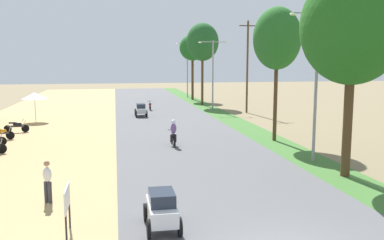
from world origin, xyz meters
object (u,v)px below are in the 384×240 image
(street_signboard, at_px, (67,201))
(motorbike_ahead_second, at_px, (150,105))
(pedestrian_on_shoulder, at_px, (47,179))
(median_tree_third, at_px, (202,42))
(median_tree_nearest, at_px, (353,27))
(streetlamp_mid, at_px, (213,70))
(parked_motorbike_fifth, at_px, (1,133))
(streetlamp_far, at_px, (187,66))
(parked_motorbike_sixth, at_px, (17,126))
(motorbike_foreground_rider, at_px, (173,134))
(median_tree_second, at_px, (277,39))
(median_tree_fourth, at_px, (193,48))
(streetlamp_near, at_px, (316,76))
(vendor_umbrella, at_px, (35,96))
(car_sedan_silver, at_px, (141,109))
(utility_pole_near, at_px, (247,65))
(car_hatchback_white, at_px, (162,208))

(street_signboard, relative_size, motorbike_ahead_second, 0.83)
(pedestrian_on_shoulder, height_order, median_tree_third, median_tree_third)
(median_tree_nearest, distance_m, streetlamp_mid, 26.56)
(parked_motorbike_fifth, bearing_deg, streetlamp_far, 59.17)
(streetlamp_mid, height_order, motorbike_ahead_second, streetlamp_mid)
(parked_motorbike_sixth, relative_size, motorbike_ahead_second, 1.00)
(motorbike_foreground_rider, distance_m, motorbike_ahead_second, 19.24)
(motorbike_foreground_rider, bearing_deg, median_tree_second, 5.34)
(motorbike_foreground_rider, bearing_deg, streetlamp_far, 78.76)
(parked_motorbike_sixth, bearing_deg, median_tree_fourth, 53.00)
(median_tree_fourth, distance_m, streetlamp_near, 35.58)
(vendor_umbrella, xyz_separation_m, median_tree_second, (17.27, -12.14, 4.42))
(streetlamp_near, distance_m, car_sedan_silver, 21.45)
(street_signboard, height_order, motorbike_ahead_second, street_signboard)
(parked_motorbike_fifth, relative_size, street_signboard, 1.20)
(vendor_umbrella, relative_size, streetlamp_mid, 0.34)
(parked_motorbike_sixth, bearing_deg, parked_motorbike_fifth, -97.86)
(median_tree_third, bearing_deg, streetlamp_far, 89.64)
(parked_motorbike_fifth, bearing_deg, motorbike_foreground_rider, -20.63)
(median_tree_nearest, distance_m, utility_pole_near, 24.20)
(median_tree_second, distance_m, motorbike_foreground_rider, 9.08)
(utility_pole_near, bearing_deg, vendor_umbrella, -171.54)
(median_tree_fourth, height_order, streetlamp_mid, median_tree_fourth)
(median_tree_second, relative_size, motorbike_ahead_second, 4.84)
(parked_motorbike_sixth, distance_m, street_signboard, 20.54)
(pedestrian_on_shoulder, distance_m, median_tree_fourth, 42.36)
(parked_motorbike_fifth, xyz_separation_m, streetlamp_near, (17.91, -9.32, 4.01))
(car_hatchback_white, bearing_deg, parked_motorbike_fifth, 117.89)
(median_tree_fourth, distance_m, streetlamp_mid, 12.36)
(street_signboard, xyz_separation_m, motorbike_ahead_second, (5.15, 31.89, -0.53))
(streetlamp_far, relative_size, utility_pole_near, 0.84)
(motorbike_ahead_second, bearing_deg, parked_motorbike_sixth, -131.77)
(motorbike_foreground_rider, bearing_deg, vendor_umbrella, 129.08)
(streetlamp_far, bearing_deg, median_tree_second, -89.85)
(street_signboard, bearing_deg, utility_pole_near, 62.49)
(streetlamp_far, bearing_deg, median_tree_nearest, -89.88)
(street_signboard, xyz_separation_m, pedestrian_on_shoulder, (-1.04, 3.12, -0.14))
(street_signboard, bearing_deg, motorbike_foreground_rider, 68.41)
(street_signboard, distance_m, median_tree_nearest, 13.95)
(street_signboard, height_order, median_tree_fourth, median_tree_fourth)
(median_tree_second, relative_size, car_hatchback_white, 4.35)
(median_tree_nearest, height_order, utility_pole_near, median_tree_nearest)
(parked_motorbike_sixth, height_order, streetlamp_far, streetlamp_far)
(streetlamp_near, distance_m, motorbike_foreground_rider, 9.29)
(utility_pole_near, height_order, car_sedan_silver, utility_pole_near)
(utility_pole_near, height_order, motorbike_ahead_second, utility_pole_near)
(parked_motorbike_sixth, distance_m, vendor_umbrella, 5.98)
(streetlamp_mid, relative_size, motorbike_foreground_rider, 4.09)
(parked_motorbike_fifth, height_order, median_tree_third, median_tree_third)
(utility_pole_near, bearing_deg, car_sedan_silver, -172.92)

